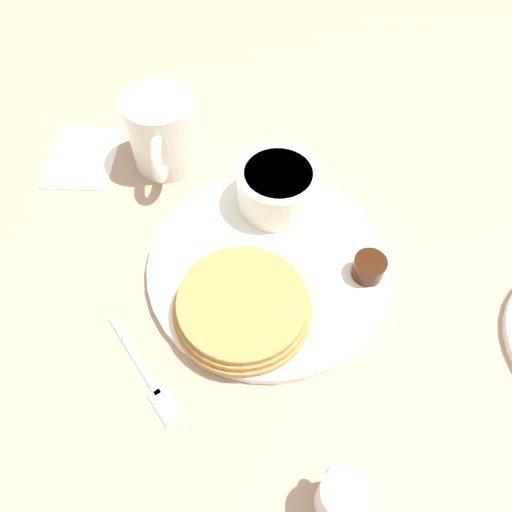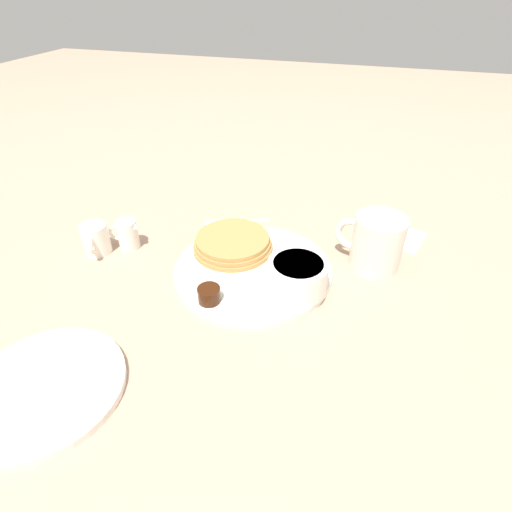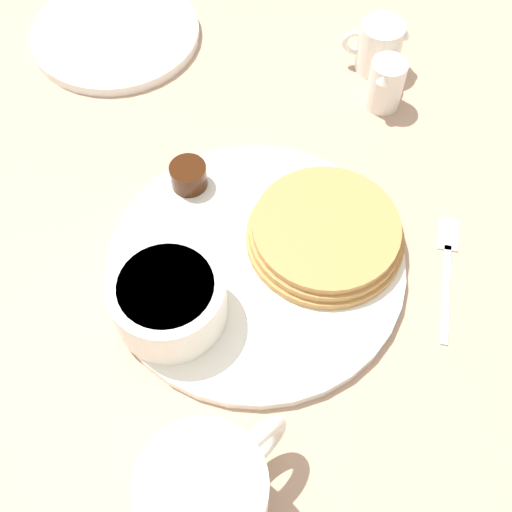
{
  "view_description": "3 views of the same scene",
  "coord_description": "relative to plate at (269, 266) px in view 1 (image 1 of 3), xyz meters",
  "views": [
    {
      "loc": [
        -0.31,
        0.09,
        0.51
      ],
      "look_at": [
        0.0,
        0.01,
        0.03
      ],
      "focal_mm": 35.0,
      "sensor_mm": 36.0,
      "label": 1
    },
    {
      "loc": [
        0.18,
        -0.55,
        0.46
      ],
      "look_at": [
        0.01,
        -0.02,
        0.05
      ],
      "focal_mm": 28.0,
      "sensor_mm": 36.0,
      "label": 2
    },
    {
      "loc": [
        0.27,
        0.17,
        0.54
      ],
      "look_at": [
        0.0,
        0.0,
        0.03
      ],
      "focal_mm": 45.0,
      "sensor_mm": 36.0,
      "label": 3
    }
  ],
  "objects": [
    {
      "name": "syrup_cup",
      "position": [
        -0.04,
        -0.11,
        0.02
      ],
      "size": [
        0.04,
        0.04,
        0.03
      ],
      "color": "#38190A",
      "rests_on": "plate"
    },
    {
      "name": "bowl",
      "position": [
        0.09,
        -0.03,
        0.04
      ],
      "size": [
        0.1,
        0.1,
        0.05
      ],
      "color": "white",
      "rests_on": "plate"
    },
    {
      "name": "ground_plane",
      "position": [
        0.0,
        0.0,
        -0.01
      ],
      "size": [
        4.0,
        4.0,
        0.0
      ],
      "primitive_type": "plane",
      "color": "tan"
    },
    {
      "name": "plate",
      "position": [
        0.0,
        0.0,
        0.0
      ],
      "size": [
        0.29,
        0.29,
        0.01
      ],
      "color": "white",
      "rests_on": "ground_plane"
    },
    {
      "name": "fork",
      "position": [
        -0.1,
        0.16,
        -0.0
      ],
      "size": [
        0.14,
        0.06,
        0.0
      ],
      "color": "silver",
      "rests_on": "ground_plane"
    },
    {
      "name": "napkin",
      "position": [
        0.24,
        0.21,
        -0.0
      ],
      "size": [
        0.14,
        0.12,
        0.0
      ],
      "color": "white",
      "rests_on": "ground_plane"
    },
    {
      "name": "creamer_pitcher_near",
      "position": [
        -0.26,
        0.01,
        0.02
      ],
      "size": [
        0.06,
        0.04,
        0.06
      ],
      "color": "white",
      "rests_on": "ground_plane"
    },
    {
      "name": "pancake_stack",
      "position": [
        -0.06,
        0.04,
        0.02
      ],
      "size": [
        0.15,
        0.15,
        0.03
      ],
      "color": "#B78447",
      "rests_on": "plate"
    },
    {
      "name": "butter_ramekin",
      "position": [
        0.1,
        -0.06,
        0.02
      ],
      "size": [
        0.04,
        0.04,
        0.04
      ],
      "color": "white",
      "rests_on": "plate"
    },
    {
      "name": "coffee_mug",
      "position": [
        0.21,
        0.09,
        0.04
      ],
      "size": [
        0.13,
        0.09,
        0.1
      ],
      "color": "silver",
      "rests_on": "ground_plane"
    }
  ]
}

